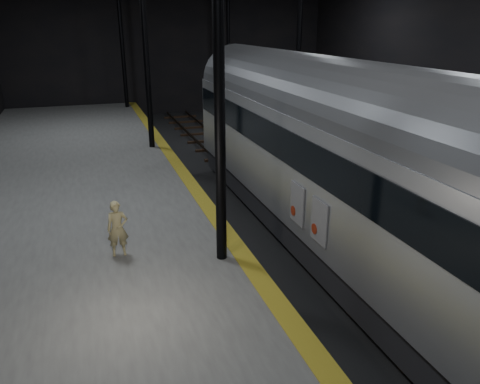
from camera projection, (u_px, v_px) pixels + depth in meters
name	position (u px, v px, depth m)	size (l,w,h in m)	color
ground	(291.00, 217.00, 17.01)	(44.00, 44.00, 0.00)	black
platform_left	(73.00, 232.00, 14.61)	(9.00, 43.80, 1.00)	#4F4F4D
platform_right	(460.00, 183.00, 19.07)	(9.00, 43.80, 1.00)	#4F4F4D
tactile_strip	(204.00, 201.00, 15.70)	(0.50, 43.80, 0.01)	olive
track	(291.00, 215.00, 16.99)	(2.40, 43.00, 0.24)	#3F3328
train	(356.00, 162.00, 12.49)	(3.16, 21.14, 5.65)	#A9ABB1
woman	(118.00, 229.00, 11.87)	(0.53, 0.35, 1.47)	tan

